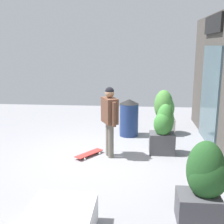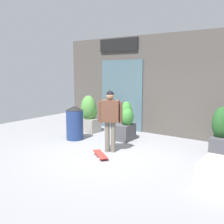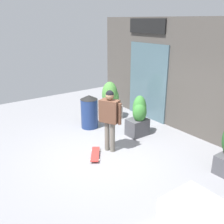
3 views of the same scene
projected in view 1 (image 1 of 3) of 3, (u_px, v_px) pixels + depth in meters
name	position (u px, v px, depth m)	size (l,w,h in m)	color
ground_plane	(100.00, 158.00, 6.71)	(12.00, 12.00, 0.00)	gray
skateboarder	(110.00, 115.00, 6.61)	(0.59, 0.44, 1.65)	#666056
skateboard	(89.00, 154.00, 6.82)	(0.74, 0.61, 0.08)	red
planter_box_left	(163.00, 130.00, 6.88)	(0.51, 0.60, 1.22)	#47474C
planter_box_right	(204.00, 182.00, 4.16)	(0.54, 0.70, 1.24)	#47474C
planter_box_mid	(165.00, 111.00, 8.44)	(0.61, 0.60, 1.31)	gray
trash_bin	(129.00, 117.00, 8.30)	(0.55, 0.55, 1.08)	navy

